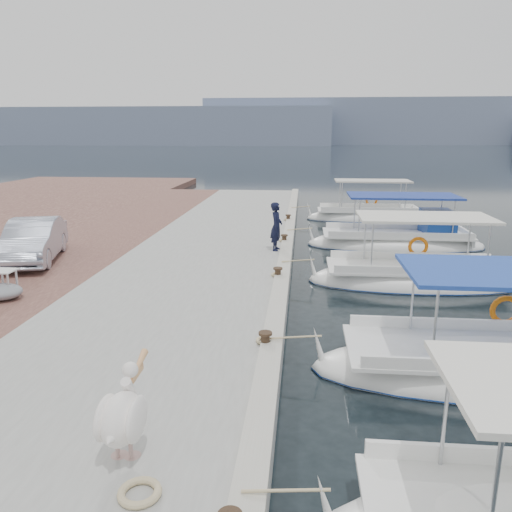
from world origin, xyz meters
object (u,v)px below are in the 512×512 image
at_px(fishing_caique_c, 414,280).
at_px(pelican, 123,415).
at_px(fishing_caique_e, 367,218).
at_px(fisherman, 276,226).
at_px(fishing_caique_d, 398,242).
at_px(parked_car, 33,241).
at_px(fishing_caique_b, 508,372).

xyz_separation_m(fishing_caique_c, pelican, (-5.97, -10.12, 0.99)).
relative_size(fishing_caique_e, pelican, 4.45).
distance_m(fishing_caique_c, fisherman, 5.28).
bearing_deg(fisherman, fishing_caique_d, -50.34).
bearing_deg(fishing_caique_c, parked_car, -179.53).
distance_m(fishing_caique_b, fisherman, 10.07).
xyz_separation_m(fishing_caique_c, parked_car, (-12.73, -0.10, 1.08)).
bearing_deg(fishing_caique_e, fisherman, -114.80).
bearing_deg(parked_car, fishing_caique_e, 28.17).
distance_m(fishing_caique_c, parked_car, 12.78).
xyz_separation_m(fishing_caique_e, parked_car, (-12.71, -12.28, 1.08)).
bearing_deg(fishing_caique_d, fishing_caique_c, -94.68).
xyz_separation_m(fishing_caique_e, fisherman, (-4.58, -9.91, 1.27)).
relative_size(fishing_caique_c, fishing_caique_d, 0.91).
bearing_deg(fisherman, parked_car, 113.21).
bearing_deg(fishing_caique_b, fishing_caique_c, 94.65).
height_order(pelican, fisherman, fisherman).
relative_size(fishing_caique_b, fishing_caique_e, 1.16).
bearing_deg(fishing_caique_d, fishing_caique_e, 94.05).
distance_m(fishing_caique_b, pelican, 7.58).
relative_size(fishing_caique_c, fishing_caique_e, 1.01).
bearing_deg(parked_car, pelican, -71.83).
distance_m(fishing_caique_c, pelican, 11.79).
xyz_separation_m(fishing_caique_b, fisherman, (-5.11, 8.58, 1.27)).
xyz_separation_m(fishing_caique_b, fishing_caique_c, (-0.51, 6.32, 0.00)).
distance_m(fishing_caique_d, fisherman, 6.12).
relative_size(fishing_caique_e, fisherman, 3.78).
xyz_separation_m(fishing_caique_c, fishing_caique_d, (0.45, 5.50, 0.06)).
relative_size(fishing_caique_b, fisherman, 4.38).
height_order(fishing_caique_b, parked_car, fishing_caique_b).
relative_size(pelican, parked_car, 0.35).
distance_m(fishing_caique_e, parked_car, 17.71).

